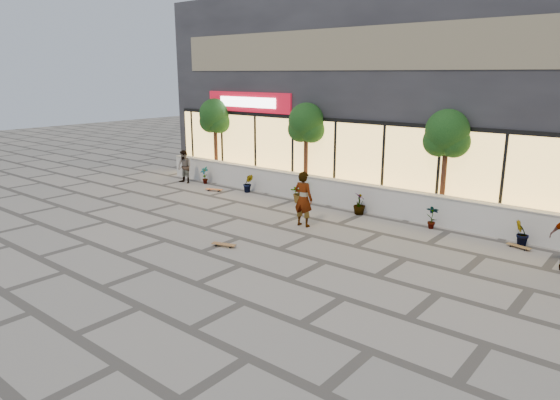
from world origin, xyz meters
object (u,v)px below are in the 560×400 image
Objects in this scene: skater_center at (303,199)px; skater_left at (184,167)px; skateboard_right_near at (519,246)px; skateboard_center at (224,244)px; tree_mideast at (447,136)px; skateboard_left at (214,189)px; tree_west at (215,118)px; tree_midwest at (306,125)px.

skater_left is (-8.48, 1.98, -0.17)m from skater_center.
skateboard_center is at bearing -128.30° from skateboard_right_near.
skater_center reaches higher than skater_left.
tree_mideast reaches higher than skateboard_center.
skateboard_left is at bearing -10.69° from skater_left.
tree_mideast is at bearing 167.15° from skateboard_right_near.
skater_left reaches higher than skateboard_right_near.
tree_west is at bearing 76.25° from skater_left.
tree_midwest is at bearing -175.90° from skateboard_right_near.
skater_left is (-11.83, -1.76, -2.20)m from tree_mideast.
skater_left is 2.43m from skateboard_left.
skater_center is at bearing -16.21° from skater_left.
skateboard_center is 8.84m from skateboard_right_near.
tree_west and tree_midwest have the same top height.
tree_midwest is at bearing 0.00° from tree_west.
skateboard_left is (-6.18, 1.67, -0.87)m from skater_center.
tree_west is 11.50m from tree_mideast.
tree_west is 14.89m from skateboard_right_near.
tree_midwest is 5.37× the size of skateboard_right_near.
skateboard_right_near is (14.85, 0.26, -0.71)m from skater_left.
tree_mideast is 4.46m from skateboard_right_near.
tree_west is at bearing -172.36° from skateboard_right_near.
tree_mideast is at bearing 0.00° from tree_midwest.
tree_midwest is 7.82m from skateboard_center.
tree_west is at bearing 113.41° from skateboard_left.
tree_midwest is 2.06× the size of skater_center.
skater_left is 2.00× the size of skateboard_center.
tree_west is 9.20m from skater_center.
skateboard_center is 1.07× the size of skateboard_right_near.
skateboard_center is (7.90, -5.21, -0.71)m from skater_left.
tree_west reaches higher than skater_left.
tree_mideast is 5.41m from skater_center.
skateboard_center is (2.07, -6.96, -2.91)m from tree_midwest.
skater_center is 1.22× the size of skater_left.
skater_center is at bearing -131.84° from tree_mideast.
skater_center is (8.15, -3.74, -2.03)m from tree_west.
tree_mideast is at bearing 42.19° from skateboard_center.
skateboard_right_near is at bearing -17.71° from skateboard_left.
skateboard_center is at bearing -73.42° from tree_midwest.
tree_west reaches higher than skateboard_left.
tree_west is 1.00× the size of tree_midwest.
tree_mideast is 5.37× the size of skateboard_right_near.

